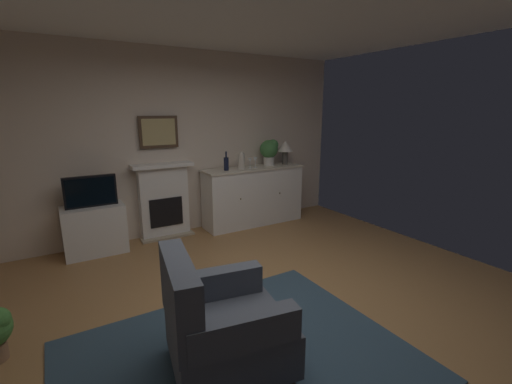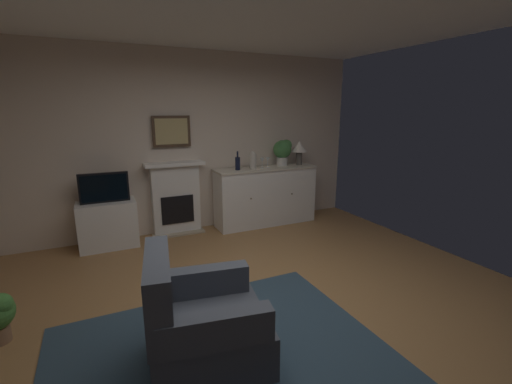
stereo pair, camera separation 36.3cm
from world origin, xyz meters
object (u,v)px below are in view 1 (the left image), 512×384
Objects in this scene: sideboard_cabinet at (253,196)px; armchair at (220,325)px; table_lamp at (285,148)px; tv_cabinet at (95,230)px; wine_bottle at (226,163)px; framed_picture at (159,132)px; fireplace_unit at (164,200)px; wine_glass_left at (250,161)px; potted_plant_small at (270,150)px; wine_glass_center at (255,160)px; tv_set at (91,191)px; vase_decorative at (241,160)px.

sideboard_cabinet is 3.36m from armchair.
table_lamp is 3.16m from tv_cabinet.
wine_bottle is at bearing -178.62° from table_lamp.
framed_picture is at bearing 171.14° from sideboard_cabinet.
fireplace_unit is at bearing -90.00° from framed_picture.
fireplace_unit is at bearing 175.07° from table_lamp.
tv_cabinet is at bearing 178.66° from wine_glass_left.
potted_plant_small is (0.42, 0.08, 0.13)m from wine_glass_left.
wine_glass_center is (1.45, -0.20, 0.52)m from fireplace_unit.
wine_glass_left is 0.27× the size of tv_set.
sideboard_cabinet is 5.81× the size of wine_bottle.
fireplace_unit is 1.01m from tv_cabinet.
sideboard_cabinet reaches higher than tv_cabinet.
wine_glass_center reaches higher than tv_set.
wine_bottle is 2.04m from tv_cabinet.
tv_cabinet is (-2.32, 0.05, -0.74)m from wine_glass_left.
vase_decorative is at bearing -176.30° from wine_glass_left.
framed_picture reaches higher than potted_plant_small.
wine_bottle is at bearing -12.38° from fireplace_unit.
wine_glass_left is at bearing -169.43° from wine_glass_center.
potted_plant_small is at bearing -4.27° from fireplace_unit.
wine_glass_left is (0.41, -0.01, 0.01)m from wine_bottle.
wine_bottle is (-1.12, -0.03, -0.17)m from table_lamp.
potted_plant_small reaches higher than tv_cabinet.
sideboard_cabinet is 1.82× the size of armchair.
wine_bottle is 0.39× the size of tv_cabinet.
tv_cabinet is (-0.97, -0.21, -1.22)m from framed_picture.
fireplace_unit is 6.67× the size of wine_glass_left.
armchair is at bearing -79.97° from tv_cabinet.
wine_glass_center is 3.43m from armchair.
wine_glass_left reaches higher than sideboard_cabinet.
wine_glass_center is at bearing -0.25° from tv_set.
wine_bottle reaches higher than tv_set.
potted_plant_small is at bearing 7.59° from sideboard_cabinet.
vase_decorative is (-0.88, -0.05, -0.14)m from table_lamp.
framed_picture is 0.73× the size of tv_cabinet.
potted_plant_small is (2.74, 0.03, 0.88)m from tv_cabinet.
wine_glass_center is 2.54m from tv_cabinet.
wine_bottle is 0.67× the size of potted_plant_small.
wine_glass_center is at bearing -0.80° from tv_cabinet.
wine_glass_left is at bearing -0.77° from tv_set.
armchair is at bearing -117.27° from wine_bottle.
wine_glass_center is (-0.60, -0.02, -0.16)m from table_lamp.
vase_decorative is at bearing -13.01° from framed_picture.
framed_picture reaches higher than wine_bottle.
wine_glass_center is at bearing 6.47° from vase_decorative.
wine_glass_left is at bearing -168.68° from potted_plant_small.
framed_picture is at bearing 164.99° from wine_bottle.
wine_bottle is at bearing 62.73° from armchair.
sideboard_cabinet is at bearing -0.36° from tv_cabinet.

